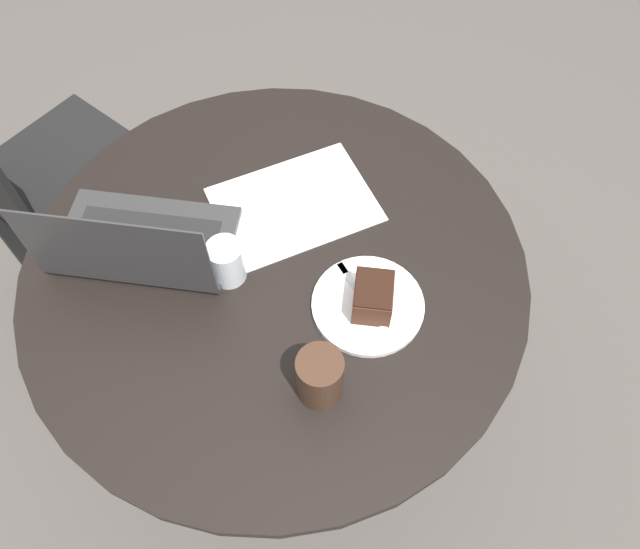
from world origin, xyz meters
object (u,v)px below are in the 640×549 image
chair (42,180)px  plate (368,305)px  coffee_glass (320,377)px  laptop (139,243)px

chair → plate: (-0.17, 0.98, 0.27)m
coffee_glass → laptop: size_ratio=0.28×
coffee_glass → plate: bearing=-166.9°
chair → laptop: laptop is taller
laptop → chair: bearing=142.3°
chair → laptop: bearing=-7.3°
chair → coffee_glass: chair is taller
chair → plate: chair is taller
plate → chair: bearing=-80.2°
chair → plate: 1.03m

